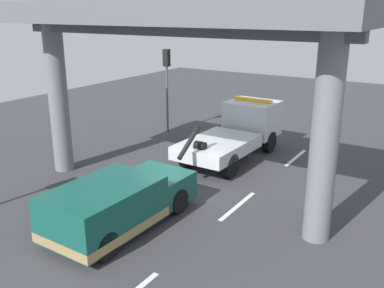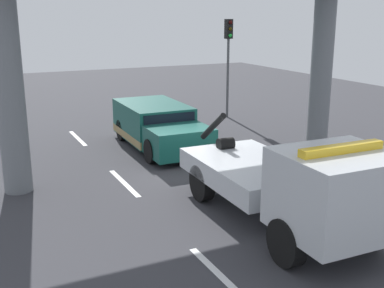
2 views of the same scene
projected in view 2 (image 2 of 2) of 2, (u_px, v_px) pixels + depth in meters
The scene contains 8 objects.
ground_plane at pixel (198, 173), 15.66m from camera, with size 60.00×40.00×0.10m, color #38383D.
lane_stripe_west at pixel (78, 138), 19.81m from camera, with size 2.60×0.16×0.01m, color silver.
lane_stripe_mid at pixel (124, 183), 14.60m from camera, with size 2.60×0.16×0.01m, color silver.
lane_stripe_east at pixel (222, 277), 9.39m from camera, with size 2.60×0.16×0.01m, color silver.
tow_truck_white at pixel (295, 184), 11.02m from camera, with size 7.28×2.54×2.46m.
towed_van_green at pixel (158, 127), 18.37m from camera, with size 5.24×2.31×1.58m.
traffic_light_near at pixel (228, 47), 22.98m from camera, with size 0.39×0.32×4.66m.
traffic_cone_orange at pixel (255, 165), 15.48m from camera, with size 0.48×0.48×0.57m.
Camera 2 is at (13.30, -6.67, 4.94)m, focal length 45.50 mm.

